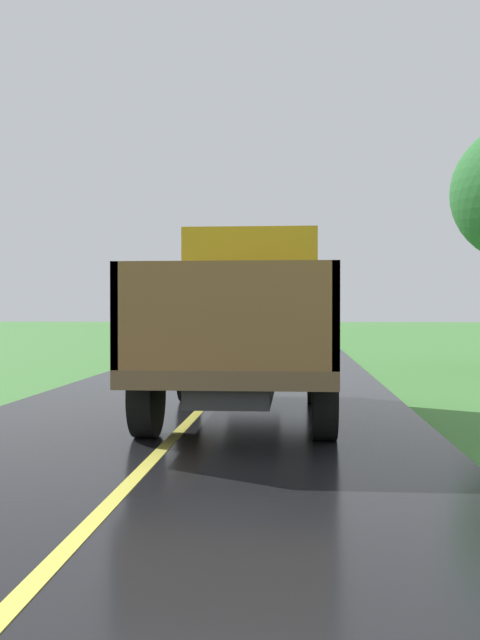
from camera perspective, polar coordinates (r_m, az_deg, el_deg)
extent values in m
cube|color=#2D2D30|center=(10.06, 0.35, -4.40)|extent=(0.90, 5.51, 0.24)
cube|color=brown|center=(10.04, 0.35, -3.26)|extent=(2.30, 5.80, 0.20)
cube|color=gold|center=(11.97, 1.02, 2.41)|extent=(2.10, 1.90, 1.90)
cube|color=black|center=(12.93, 1.27, 3.76)|extent=(1.79, 0.02, 0.76)
cube|color=brown|center=(9.20, -7.00, 0.42)|extent=(0.08, 3.85, 1.10)
cube|color=brown|center=(9.03, 6.96, 0.41)|extent=(0.08, 3.85, 1.10)
cube|color=brown|center=(7.17, -1.27, 0.33)|extent=(2.30, 0.08, 1.10)
cube|color=brown|center=(10.93, 0.69, 0.47)|extent=(2.30, 0.08, 1.10)
cylinder|color=black|center=(11.96, -4.07, -4.06)|extent=(0.28, 1.00, 1.00)
cylinder|color=black|center=(11.84, 6.06, -4.11)|extent=(0.28, 1.00, 1.00)
cylinder|color=black|center=(8.64, -7.41, -5.92)|extent=(0.28, 1.00, 1.00)
cylinder|color=black|center=(8.46, 6.72, -6.06)|extent=(0.28, 1.00, 1.00)
ellipsoid|color=#7CB92F|center=(10.04, -3.93, 0.39)|extent=(0.52, 0.66, 0.50)
ellipsoid|color=#7BBB38|center=(7.68, 1.34, -2.13)|extent=(0.42, 0.52, 0.47)
ellipsoid|color=#74AA20|center=(7.46, 0.81, 0.06)|extent=(0.53, 0.61, 0.45)
ellipsoid|color=#80BE22|center=(9.87, 1.39, -1.48)|extent=(0.44, 0.41, 0.38)
ellipsoid|color=#76B524|center=(8.84, 0.89, -1.81)|extent=(0.50, 0.58, 0.41)
ellipsoid|color=#72B82D|center=(8.49, -2.35, -2.28)|extent=(0.55, 0.71, 0.40)
ellipsoid|color=#7DBA2B|center=(10.59, 1.20, 1.88)|extent=(0.45, 0.47, 0.41)
ellipsoid|color=#73AA2B|center=(9.26, 2.38, 0.06)|extent=(0.44, 0.41, 0.47)
ellipsoid|color=#7AAF2C|center=(10.39, 3.03, -1.43)|extent=(0.42, 0.45, 0.41)
ellipsoid|color=#78B533|center=(10.46, -1.32, 0.39)|extent=(0.50, 0.52, 0.48)
ellipsoid|color=#84B621|center=(9.78, -3.02, 1.84)|extent=(0.41, 0.43, 0.39)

